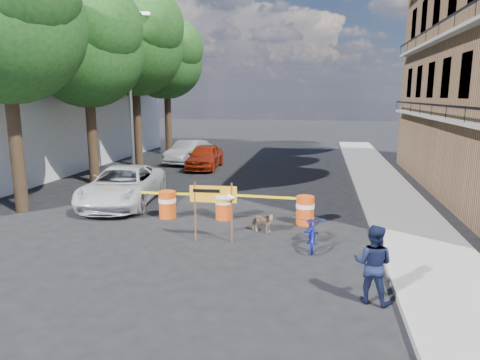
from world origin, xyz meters
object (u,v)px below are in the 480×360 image
at_px(barrel_far_right, 305,210).
at_px(barrel_mid_left, 167,204).
at_px(barrel_mid_right, 224,205).
at_px(detour_sign, 219,199).
at_px(suv_white, 123,186).
at_px(pedestrian, 373,264).
at_px(bicycle, 312,216).
at_px(barrel_far_left, 112,200).
at_px(sedan_silver, 188,152).
at_px(dog, 262,223).
at_px(sedan_red, 205,156).

bearing_deg(barrel_far_right, barrel_mid_left, -178.63).
relative_size(barrel_mid_left, barrel_mid_right, 1.00).
xyz_separation_m(detour_sign, suv_white, (-4.51, 3.48, -0.53)).
distance_m(detour_sign, pedestrian, 4.76).
relative_size(barrel_far_right, bicycle, 0.52).
relative_size(barrel_mid_right, bicycle, 0.52).
distance_m(barrel_far_left, detour_sign, 4.83).
relative_size(detour_sign, bicycle, 0.97).
height_order(barrel_mid_left, suv_white, suv_white).
height_order(suv_white, sedan_silver, suv_white).
height_order(barrel_far_left, bicycle, bicycle).
xyz_separation_m(barrel_mid_left, dog, (3.31, -0.99, -0.17)).
distance_m(dog, suv_white, 6.11).
bearing_deg(barrel_mid_right, barrel_far_left, -178.69).
bearing_deg(dog, sedan_red, 35.27).
relative_size(barrel_far_right, sedan_red, 0.23).
bearing_deg(pedestrian, suv_white, -19.58).
bearing_deg(barrel_mid_right, sedan_red, 108.83).
distance_m(pedestrian, sedan_red, 16.30).
height_order(sedan_red, sedan_silver, sedan_red).
height_order(barrel_far_right, sedan_red, sedan_red).
relative_size(barrel_mid_left, dog, 1.25).
bearing_deg(dog, detour_sign, 145.28).
bearing_deg(bicycle, suv_white, 151.19).
xyz_separation_m(barrel_far_right, detour_sign, (-2.28, -2.11, 0.75)).
xyz_separation_m(detour_sign, bicycle, (2.54, 0.07, -0.36)).
bearing_deg(barrel_far_left, barrel_mid_left, -2.98).
bearing_deg(sedan_red, suv_white, -99.17).
relative_size(barrel_far_left, detour_sign, 0.54).
bearing_deg(barrel_far_left, barrel_far_right, 0.02).
bearing_deg(dog, pedestrian, -133.70).
bearing_deg(sedan_red, dog, -69.08).
bearing_deg(pedestrian, barrel_far_left, -13.90).
relative_size(bicycle, sedan_red, 0.43).
xyz_separation_m(dog, sedan_red, (-4.65, 10.65, 0.37)).
xyz_separation_m(barrel_mid_right, detour_sign, (0.36, -2.20, 0.75)).
height_order(barrel_far_right, dog, barrel_far_right).
distance_m(barrel_mid_right, barrel_far_right, 2.64).
xyz_separation_m(barrel_mid_right, suv_white, (-4.16, 1.28, 0.22)).
bearing_deg(barrel_far_left, pedestrian, -31.87).
distance_m(barrel_mid_right, sedan_silver, 12.19).
xyz_separation_m(detour_sign, dog, (1.07, 1.02, -0.92)).
bearing_deg(detour_sign, pedestrian, -40.72).
relative_size(barrel_far_right, suv_white, 0.18).
distance_m(barrel_far_right, detour_sign, 3.20).
distance_m(pedestrian, dog, 4.77).
distance_m(suv_white, sedan_red, 8.24).
bearing_deg(suv_white, sedan_silver, 85.59).
bearing_deg(sedan_silver, suv_white, -78.97).
distance_m(barrel_far_left, sedan_red, 9.58).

